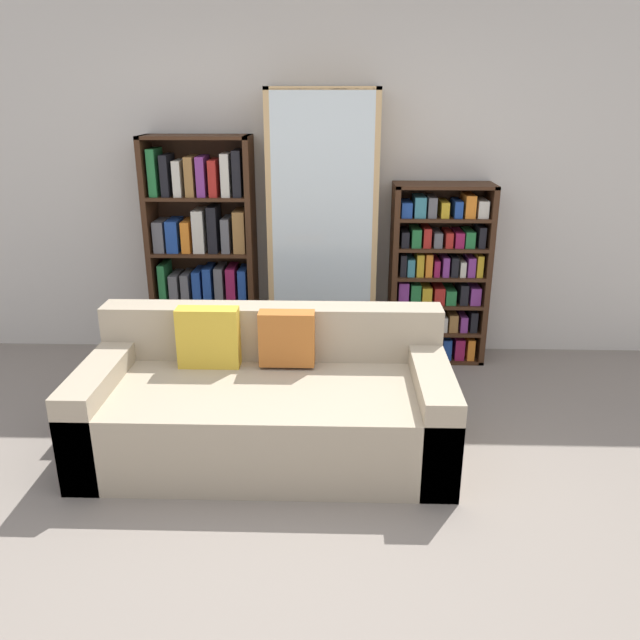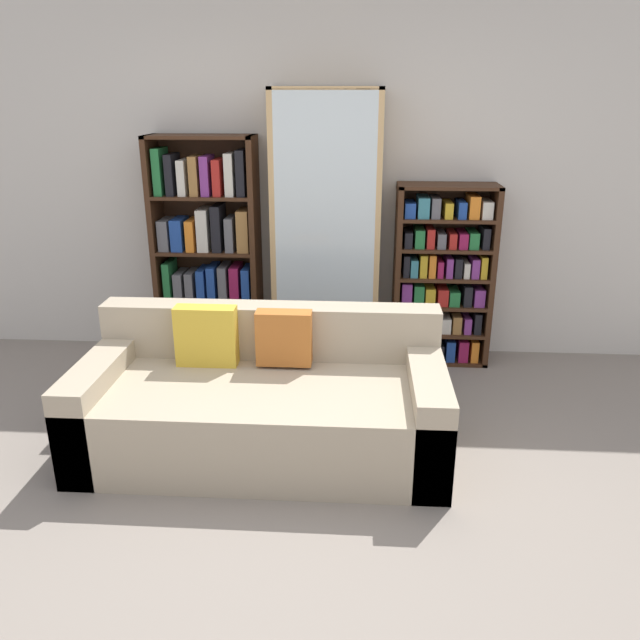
% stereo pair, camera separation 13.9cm
% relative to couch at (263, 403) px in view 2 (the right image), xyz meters
% --- Properties ---
extents(ground_plane, '(16.00, 16.00, 0.00)m').
position_rel_couch_xyz_m(ground_plane, '(0.26, -0.74, -0.28)').
color(ground_plane, gray).
extents(wall_back, '(6.55, 0.06, 2.70)m').
position_rel_couch_xyz_m(wall_back, '(0.26, 1.58, 1.07)').
color(wall_back, beige).
rests_on(wall_back, ground).
extents(couch, '(2.05, 0.96, 0.80)m').
position_rel_couch_xyz_m(couch, '(0.00, 0.00, 0.00)').
color(couch, tan).
rests_on(couch, ground).
extents(bookshelf_left, '(0.79, 0.32, 1.69)m').
position_rel_couch_xyz_m(bookshelf_left, '(-0.61, 1.37, 0.52)').
color(bookshelf_left, '#3D2314').
rests_on(bookshelf_left, ground).
extents(display_cabinet, '(0.79, 0.36, 2.01)m').
position_rel_couch_xyz_m(display_cabinet, '(0.29, 1.35, 0.73)').
color(display_cabinet, tan).
rests_on(display_cabinet, ground).
extents(bookshelf_right, '(0.73, 0.32, 1.35)m').
position_rel_couch_xyz_m(bookshelf_right, '(1.16, 1.37, 0.38)').
color(bookshelf_right, '#3D2314').
rests_on(bookshelf_right, ground).
extents(wine_bottle, '(0.08, 0.08, 0.39)m').
position_rel_couch_xyz_m(wine_bottle, '(0.69, 0.70, -0.12)').
color(wine_bottle, '#192333').
rests_on(wine_bottle, ground).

